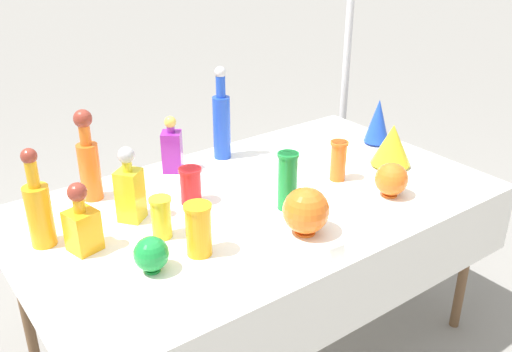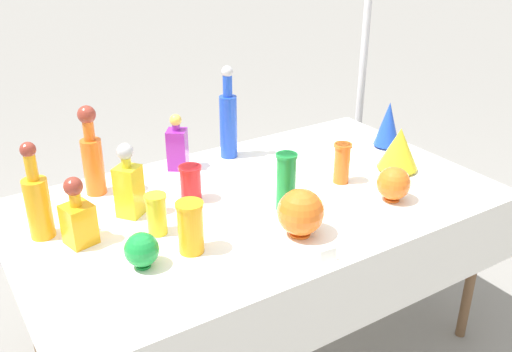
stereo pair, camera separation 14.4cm
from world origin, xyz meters
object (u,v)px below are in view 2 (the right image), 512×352
Objects in this scene: square_decanter_2 at (177,146)px; tall_bottle_1 at (92,155)px; round_bowl_0 at (394,184)px; square_decanter_1 at (78,217)px; slender_vase_0 at (342,162)px; square_decanter_0 at (129,185)px; round_bowl_1 at (142,250)px; fluted_vase_0 at (388,124)px; canopy_pole at (362,76)px; slender_vase_3 at (286,180)px; slender_vase_1 at (157,213)px; cardboard_box_behind_left at (168,223)px; tall_bottle_2 at (228,120)px; round_bowl_2 at (301,212)px; slender_vase_2 at (191,182)px; fluted_vase_1 at (399,148)px; tall_bottle_0 at (37,201)px; slender_vase_4 at (191,226)px.

tall_bottle_1 is at bearing -173.89° from square_decanter_2.
square_decanter_2 reaches higher than round_bowl_0.
slender_vase_0 is at bearing -5.79° from square_decanter_1.
square_decanter_0 is 2.39× the size of round_bowl_1.
round_bowl_0 is (0.07, -0.24, -0.02)m from slender_vase_0.
fluted_vase_0 is 0.72m from canopy_pole.
slender_vase_3 reaches higher than slender_vase_0.
slender_vase_1 is (-0.30, -0.47, -0.02)m from square_decanter_2.
slender_vase_0 is 1.25m from cardboard_box_behind_left.
tall_bottle_2 is at bearing -164.35° from canopy_pole.
round_bowl_2 reaches higher than slender_vase_1.
slender_vase_1 is at bearing -114.17° from cardboard_box_behind_left.
slender_vase_2 is 0.47m from round_bowl_1.
tall_bottle_2 reaches higher than square_decanter_0.
tall_bottle_2 reaches higher than round_bowl_1.
slender_vase_2 is 1.05× the size of round_bowl_0.
cardboard_box_behind_left is at bearing 63.76° from round_bowl_1.
tall_bottle_2 reaches higher than square_decanter_2.
slender_vase_1 is at bearing 178.13° from slender_vase_0.
slender_vase_1 is at bearing 146.40° from round_bowl_2.
tall_bottle_1 is 1.28× the size of square_decanter_0.
fluted_vase_1 is (-0.15, -0.22, -0.01)m from fluted_vase_0.
tall_bottle_0 is 1.42× the size of square_decanter_2.
tall_bottle_0 reaches higher than fluted_vase_1.
square_decanter_0 is 1.97× the size of slender_vase_2.
tall_bottle_2 reaches higher than round_bowl_2.
slender_vase_1 is 0.66× the size of slender_vase_3.
tall_bottle_1 is 2.44× the size of slender_vase_1.
square_decanter_1 is 1.44× the size of round_bowl_2.
tall_bottle_0 is 1.49m from fluted_vase_1.
tall_bottle_1 is at bearing 144.56° from round_bowl_0.
slender_vase_3 is 0.45m from slender_vase_4.
tall_bottle_1 is 1.76m from canopy_pole.
slender_vase_4 is at bearing -42.69° from tall_bottle_0.
fluted_vase_1 is at bearing -6.11° from square_decanter_1.
slender_vase_1 is at bearing -142.95° from slender_vase_2.
tall_bottle_1 is 1.91× the size of fluted_vase_1.
tall_bottle_2 is 0.91× the size of cardboard_box_behind_left.
square_decanter_0 is at bearing 134.60° from round_bowl_2.
fluted_vase_1 is (1.47, -0.26, -0.04)m from tall_bottle_0.
slender_vase_0 is 0.77× the size of fluted_vase_0.
fluted_vase_1 is at bearing -10.18° from tall_bottle_0.
square_decanter_1 is at bearing 163.12° from round_bowl_0.
canopy_pole is at bearing 57.68° from fluted_vase_1.
tall_bottle_1 reaches higher than square_decanter_1.
round_bowl_1 is 0.26× the size of cardboard_box_behind_left.
slender_vase_4 is 1.37m from cardboard_box_behind_left.
square_decanter_1 is 0.27m from slender_vase_1.
tall_bottle_0 reaches higher than slender_vase_0.
tall_bottle_1 is at bearing 157.67° from fluted_vase_1.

